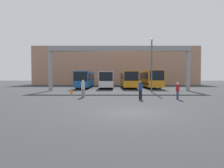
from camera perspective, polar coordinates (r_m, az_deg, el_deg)
The scene contains 12 objects.
ground_plane at distance 11.84m, azimuth 5.16°, elevation -8.20°, with size 200.00×200.00×0.00m, color #2D3033.
building_backdrop at distance 58.59m, azimuth 0.88°, elevation 5.02°, with size 44.62×12.00×10.27m.
overhead_gantry at distance 30.25m, azimuth 1.90°, elevation 8.38°, with size 21.33×0.80×6.67m.
bus_slot_0 at distance 38.46m, azimuth -7.88°, elevation 1.52°, with size 2.46×11.35×3.04m.
bus_slot_1 at distance 38.61m, azimuth -1.66°, elevation 1.52°, with size 2.45×12.32×3.01m.
bus_slot_2 at distance 38.75m, azimuth 4.50°, elevation 1.58°, with size 2.58×12.36×3.09m.
bus_slot_3 at distance 39.11m, azimuth 10.61°, elevation 1.68°, with size 2.62×11.96×3.25m.
pedestrian_near_left at distance 19.51m, azimuth 18.04°, elevation -1.77°, with size 0.33×0.33×1.58m.
pedestrian_near_center at distance 18.90m, azimuth 7.92°, elevation -1.54°, with size 0.36×0.36×1.74m.
pedestrian_far_center at distance 20.61m, azimuth -8.47°, elevation -1.19°, with size 0.37×0.37×1.79m.
traffic_cone at distance 25.73m, azimuth -11.62°, elevation -1.85°, with size 0.42×0.42×0.74m.
lamp_post at distance 28.41m, azimuth 11.05°, elevation 5.98°, with size 0.36×0.36×7.42m.
Camera 1 is at (-1.09, -11.60, 2.11)m, focal length 32.00 mm.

